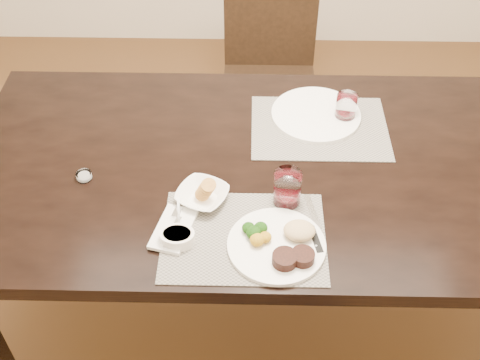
{
  "coord_description": "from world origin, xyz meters",
  "views": [
    {
      "loc": [
        -0.08,
        -1.41,
        2.05
      ],
      "look_at": [
        -0.11,
        -0.15,
        0.82
      ],
      "focal_mm": 45.0,
      "sensor_mm": 36.0,
      "label": 1
    }
  ],
  "objects_px": {
    "dinner_plate": "(281,244)",
    "wine_glass_near": "(287,189)",
    "far_plate": "(316,114)",
    "steak_knife": "(315,233)",
    "chair_far": "(270,66)",
    "cracker_bowl": "(202,195)"
  },
  "relations": [
    {
      "from": "wine_glass_near",
      "to": "far_plate",
      "type": "distance_m",
      "value": 0.43
    },
    {
      "from": "chair_far",
      "to": "steak_knife",
      "type": "relative_size",
      "value": 3.85
    },
    {
      "from": "dinner_plate",
      "to": "wine_glass_near",
      "type": "bearing_deg",
      "value": 73.73
    },
    {
      "from": "chair_far",
      "to": "cracker_bowl",
      "type": "xyz_separation_m",
      "value": [
        -0.22,
        -1.1,
        0.27
      ]
    },
    {
      "from": "steak_knife",
      "to": "far_plate",
      "type": "distance_m",
      "value": 0.54
    },
    {
      "from": "dinner_plate",
      "to": "steak_knife",
      "type": "distance_m",
      "value": 0.11
    },
    {
      "from": "cracker_bowl",
      "to": "chair_far",
      "type": "bearing_deg",
      "value": 78.54
    },
    {
      "from": "far_plate",
      "to": "wine_glass_near",
      "type": "bearing_deg",
      "value": -105.66
    },
    {
      "from": "wine_glass_near",
      "to": "far_plate",
      "type": "bearing_deg",
      "value": 74.34
    },
    {
      "from": "wine_glass_near",
      "to": "far_plate",
      "type": "xyz_separation_m",
      "value": [
        0.12,
        0.41,
        -0.04
      ]
    },
    {
      "from": "dinner_plate",
      "to": "wine_glass_near",
      "type": "distance_m",
      "value": 0.18
    },
    {
      "from": "dinner_plate",
      "to": "wine_glass_near",
      "type": "relative_size",
      "value": 2.45
    },
    {
      "from": "chair_far",
      "to": "far_plate",
      "type": "distance_m",
      "value": 0.75
    },
    {
      "from": "chair_far",
      "to": "dinner_plate",
      "type": "relative_size",
      "value": 3.29
    },
    {
      "from": "chair_far",
      "to": "wine_glass_near",
      "type": "bearing_deg",
      "value": -88.61
    },
    {
      "from": "dinner_plate",
      "to": "cracker_bowl",
      "type": "height_order",
      "value": "cracker_bowl"
    },
    {
      "from": "chair_far",
      "to": "far_plate",
      "type": "xyz_separation_m",
      "value": [
        0.14,
        -0.69,
        0.26
      ]
    },
    {
      "from": "chair_far",
      "to": "steak_knife",
      "type": "bearing_deg",
      "value": -85.26
    },
    {
      "from": "dinner_plate",
      "to": "steak_knife",
      "type": "height_order",
      "value": "dinner_plate"
    },
    {
      "from": "steak_knife",
      "to": "dinner_plate",
      "type": "bearing_deg",
      "value": -164.44
    },
    {
      "from": "chair_far",
      "to": "steak_knife",
      "type": "height_order",
      "value": "chair_far"
    },
    {
      "from": "cracker_bowl",
      "to": "wine_glass_near",
      "type": "xyz_separation_m",
      "value": [
        0.25,
        0.0,
        0.03
      ]
    }
  ]
}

